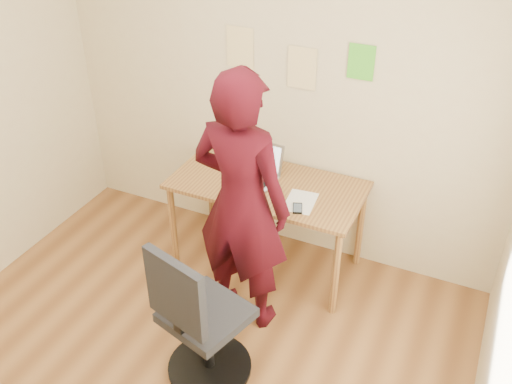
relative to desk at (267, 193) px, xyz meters
The scene contains 10 objects.
room 1.55m from the desk, 93.67° to the right, with size 3.58×3.58×2.78m.
desk is the anchor object (origin of this frame).
laptop 0.19m from the desk, 155.17° to the left, with size 0.36×0.32×0.24m.
paper_sheet 0.34m from the desk, 21.49° to the right, with size 0.20×0.28×0.00m, color white.
phone 0.39m from the desk, 33.49° to the right, with size 0.10×0.14×0.01m.
wall_note_left 1.07m from the desk, 136.92° to the left, with size 0.21×0.00×0.30m, color #EACF8C.
wall_note_mid 0.93m from the desk, 74.91° to the left, with size 0.21×0.00×0.30m, color #EACF8C.
wall_note_right 1.15m from the desk, 35.13° to the left, with size 0.18×0.00×0.24m, color #50C82D.
office_chair 1.20m from the desk, 86.16° to the right, with size 0.56×0.57×1.03m.
person 0.62m from the desk, 83.53° to the right, with size 0.67×0.44×1.84m, color #35070E.
Camera 1 is at (1.48, -1.84, 2.95)m, focal length 40.00 mm.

